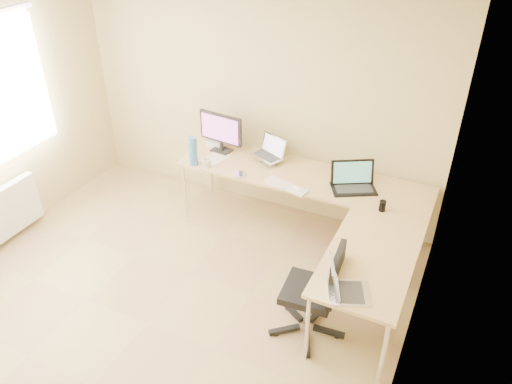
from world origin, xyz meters
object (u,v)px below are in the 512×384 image
at_px(mug, 207,164).
at_px(keyboard, 286,186).
at_px(monitor, 221,133).
at_px(laptop_center, 268,148).
at_px(water_bottle, 193,151).
at_px(laptop_return, 350,282).
at_px(desk_main, 301,204).
at_px(desk_return, 365,290).
at_px(office_chair, 309,286).
at_px(laptop_black, 355,178).
at_px(desk_fan, 216,134).

bearing_deg(mug, keyboard, -0.15).
xyz_separation_m(monitor, keyboard, (0.95, -0.40, -0.21)).
relative_size(laptop_center, water_bottle, 1.06).
height_order(laptop_center, laptop_return, laptop_center).
bearing_deg(desk_main, mug, -163.03).
xyz_separation_m(desk_main, water_bottle, (-1.13, -0.30, 0.53)).
distance_m(desk_return, laptop_return, 0.69).
bearing_deg(water_bottle, office_chair, -30.41).
bearing_deg(laptop_return, keyboard, 17.44).
distance_m(water_bottle, laptop_return, 2.38).
distance_m(desk_main, laptop_center, 0.70).
bearing_deg(monitor, mug, -78.04).
bearing_deg(laptop_return, desk_main, 9.75).
distance_m(desk_return, office_chair, 0.52).
xyz_separation_m(monitor, laptop_black, (1.56, -0.15, -0.09)).
bearing_deg(desk_main, monitor, 174.36).
relative_size(desk_main, desk_return, 2.04).
bearing_deg(laptop_return, laptop_center, 18.33).
bearing_deg(laptop_black, office_chair, -118.54).
height_order(desk_return, mug, mug).
height_order(desk_return, office_chair, office_chair).
bearing_deg(water_bottle, monitor, 73.11).
bearing_deg(office_chair, desk_main, 109.23).
xyz_separation_m(mug, laptop_return, (1.90, -1.19, 0.07)).
bearing_deg(desk_return, mug, 160.05).
height_order(desk_main, mug, mug).
bearing_deg(mug, desk_main, 16.97).
xyz_separation_m(desk_main, office_chair, (0.57, -1.29, 0.14)).
height_order(desk_return, keyboard, keyboard).
relative_size(desk_return, keyboard, 2.79).
relative_size(desk_return, desk_fan, 4.62).
bearing_deg(desk_return, keyboard, 145.75).
distance_m(laptop_black, desk_fan, 1.70).
bearing_deg(laptop_black, laptop_center, 141.26).
distance_m(laptop_center, office_chair, 1.78).
distance_m(mug, desk_fan, 0.53).
xyz_separation_m(monitor, water_bottle, (-0.12, -0.40, -0.06)).
bearing_deg(monitor, laptop_center, 8.17).
height_order(laptop_black, laptop_return, laptop_black).
bearing_deg(mug, laptop_return, -31.96).
distance_m(laptop_center, water_bottle, 0.80).
xyz_separation_m(laptop_center, water_bottle, (-0.68, -0.41, 0.01)).
bearing_deg(monitor, desk_fan, 146.45).
relative_size(laptop_black, office_chair, 0.47).
relative_size(desk_return, office_chair, 1.42).
height_order(water_bottle, laptop_return, water_bottle).
xyz_separation_m(water_bottle, office_chair, (1.70, -1.00, -0.39)).
bearing_deg(laptop_black, mug, 159.91).
distance_m(monitor, laptop_return, 2.51).
bearing_deg(laptop_return, desk_return, -26.99).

